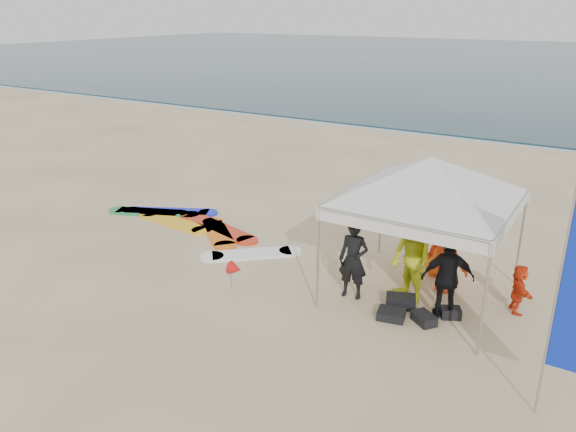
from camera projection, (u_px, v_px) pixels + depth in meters
The scene contains 13 objects.
ground at pixel (194, 310), 10.78m from camera, with size 120.00×120.00×0.00m, color beige.
ocean at pixel (571, 63), 58.68m from camera, with size 160.00×84.00×0.08m, color #0C2633.
shoreline_foam at pixel (459, 136), 25.31m from camera, with size 160.00×1.20×0.01m, color silver.
person_black_a at pixel (353, 260), 11.00m from camera, with size 0.59×0.39×1.61m, color black.
person_yellow at pixel (411, 260), 10.80m from camera, with size 0.86×0.67×1.78m, color #C2CD1D.
person_orange_a at pixel (447, 255), 11.24m from camera, with size 1.03×0.59×1.60m, color red.
person_black_b at pixel (448, 278), 10.24m from camera, with size 0.95×0.40×1.62m, color black.
person_orange_b at pixel (444, 235), 11.91m from camera, with size 0.90×0.59×1.85m, color orange.
person_seated at pixel (519, 289), 10.54m from camera, with size 0.90×0.29×0.97m, color red.
canopy_tent at pixel (432, 158), 10.36m from camera, with size 4.33×4.33×3.27m.
marker_pennant at pixel (236, 269), 11.32m from camera, with size 0.28×0.28×0.64m.
gear_pile at pixel (411, 310), 10.57m from camera, with size 1.49×1.06×0.22m.
surfboard_spread at pixel (194, 225), 14.85m from camera, with size 5.94×2.72×0.07m.
Camera 1 is at (6.50, -7.12, 5.44)m, focal length 35.00 mm.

